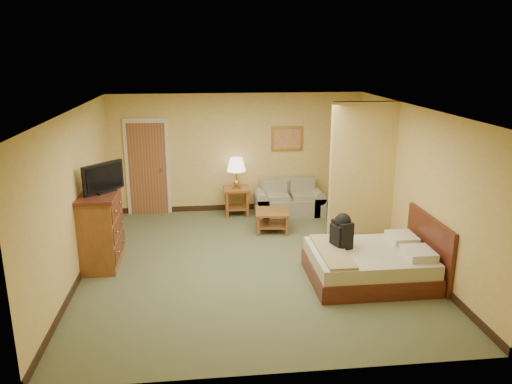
{
  "coord_description": "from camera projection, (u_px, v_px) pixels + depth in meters",
  "views": [
    {
      "loc": [
        -0.79,
        -7.74,
        3.48
      ],
      "look_at": [
        0.14,
        0.6,
        1.08
      ],
      "focal_mm": 35.0,
      "sensor_mm": 36.0,
      "label": 1
    }
  ],
  "objects": [
    {
      "name": "side_table",
      "position": [
        237.0,
        197.0,
        10.85
      ],
      "size": [
        0.55,
        0.55,
        0.6
      ],
      "color": "brown",
      "rests_on": "floor"
    },
    {
      "name": "loveseat",
      "position": [
        289.0,
        203.0,
        10.94
      ],
      "size": [
        1.5,
        0.7,
        0.76
      ],
      "color": "gray",
      "rests_on": "floor"
    },
    {
      "name": "backpack",
      "position": [
        342.0,
        229.0,
        7.77
      ],
      "size": [
        0.31,
        0.37,
        0.56
      ],
      "rotation": [
        0.0,
        0.0,
        0.35
      ],
      "color": "black",
      "rests_on": "bed"
    },
    {
      "name": "ceiling",
      "position": [
        251.0,
        109.0,
        7.72
      ],
      "size": [
        6.0,
        6.0,
        0.0
      ],
      "primitive_type": "plane",
      "rotation": [
        3.14,
        0.0,
        0.0
      ],
      "color": "white",
      "rests_on": "back_wall"
    },
    {
      "name": "door",
      "position": [
        148.0,
        168.0,
        10.78
      ],
      "size": [
        0.94,
        0.16,
        2.1
      ],
      "color": "beige",
      "rests_on": "floor"
    },
    {
      "name": "table_lamp",
      "position": [
        236.0,
        165.0,
        10.66
      ],
      "size": [
        0.4,
        0.4,
        0.66
      ],
      "color": "#B68B42",
      "rests_on": "side_table"
    },
    {
      "name": "dresser",
      "position": [
        101.0,
        228.0,
        8.26
      ],
      "size": [
        0.62,
        1.17,
        1.25
      ],
      "color": "brown",
      "rests_on": "floor"
    },
    {
      "name": "partition",
      "position": [
        362.0,
        173.0,
        9.19
      ],
      "size": [
        1.2,
        0.15,
        2.6
      ],
      "primitive_type": "cube",
      "color": "#D7B35C",
      "rests_on": "floor"
    },
    {
      "name": "back_wall",
      "position": [
        237.0,
        153.0,
        10.95
      ],
      "size": [
        5.5,
        0.02,
        2.6
      ],
      "primitive_type": "cube",
      "color": "#D7B35C",
      "rests_on": "floor"
    },
    {
      "name": "baseboard",
      "position": [
        238.0,
        207.0,
        11.28
      ],
      "size": [
        5.5,
        0.02,
        0.12
      ],
      "primitive_type": "cube",
      "color": "black",
      "rests_on": "floor"
    },
    {
      "name": "left_wall",
      "position": [
        76.0,
        195.0,
        7.78
      ],
      "size": [
        0.02,
        6.0,
        2.6
      ],
      "primitive_type": "cube",
      "color": "#D7B35C",
      "rests_on": "floor"
    },
    {
      "name": "floor",
      "position": [
        252.0,
        263.0,
        8.44
      ],
      "size": [
        6.0,
        6.0,
        0.0
      ],
      "primitive_type": "plane",
      "color": "#525839",
      "rests_on": "ground"
    },
    {
      "name": "wall_picture",
      "position": [
        287.0,
        139.0,
        10.96
      ],
      "size": [
        0.7,
        0.04,
        0.55
      ],
      "color": "#B78E3F",
      "rests_on": "back_wall"
    },
    {
      "name": "coffee_table",
      "position": [
        272.0,
        217.0,
        9.88
      ],
      "size": [
        0.71,
        0.71,
        0.42
      ],
      "rotation": [
        0.0,
        0.0,
        -0.1
      ],
      "color": "brown",
      "rests_on": "floor"
    },
    {
      "name": "right_wall",
      "position": [
        414.0,
        185.0,
        8.37
      ],
      "size": [
        0.02,
        6.0,
        2.6
      ],
      "primitive_type": "cube",
      "color": "#D7B35C",
      "rests_on": "floor"
    },
    {
      "name": "bed",
      "position": [
        373.0,
        263.0,
        7.77
      ],
      "size": [
        1.9,
        1.55,
        1.0
      ],
      "color": "#471A10",
      "rests_on": "floor"
    },
    {
      "name": "tv",
      "position": [
        103.0,
        179.0,
        8.04
      ],
      "size": [
        0.55,
        0.65,
        0.49
      ],
      "rotation": [
        0.0,
        0.0,
        -0.68
      ],
      "color": "black",
      "rests_on": "dresser"
    }
  ]
}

